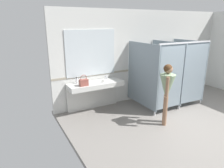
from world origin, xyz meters
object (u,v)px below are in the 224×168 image
at_px(handbag, 84,82).
at_px(paper_cup, 103,81).
at_px(person_standing, 167,87).
at_px(soap_dispenser, 77,81).

relative_size(handbag, paper_cup, 3.44).
distance_m(person_standing, paper_cup, 1.85).
height_order(soap_dispenser, paper_cup, soap_dispenser).
bearing_deg(person_standing, paper_cup, 124.62).
bearing_deg(handbag, person_standing, -41.50).
bearing_deg(person_standing, soap_dispenser, 134.55).
bearing_deg(handbag, soap_dispenser, 107.04).
bearing_deg(soap_dispenser, paper_cup, -21.19).
height_order(person_standing, soap_dispenser, person_standing).
bearing_deg(person_standing, handbag, 138.50).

